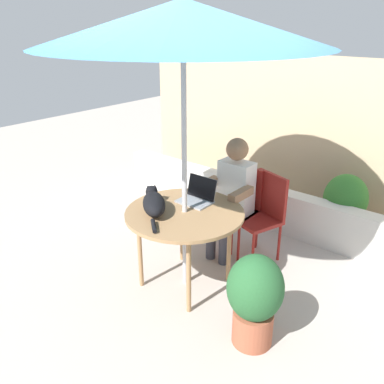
{
  "coord_description": "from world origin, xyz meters",
  "views": [
    {
      "loc": [
        2.09,
        -2.41,
        2.29
      ],
      "look_at": [
        0.0,
        0.1,
        0.89
      ],
      "focal_mm": 38.28,
      "sensor_mm": 36.0,
      "label": 1
    }
  ],
  "objects_px": {
    "patio_umbrella": "(183,23)",
    "chair_empty": "(264,210)",
    "cat": "(154,203)",
    "laptop": "(198,194)",
    "patio_table": "(185,218)",
    "person_seated": "(232,192)",
    "potted_plant_by_chair": "(345,204)",
    "potted_plant_near_fence": "(255,297)",
    "chair_occupied": "(240,202)"
  },
  "relations": [
    {
      "from": "patio_table",
      "to": "laptop",
      "type": "bearing_deg",
      "value": 101.11
    },
    {
      "from": "patio_table",
      "to": "chair_empty",
      "type": "bearing_deg",
      "value": 71.81
    },
    {
      "from": "patio_umbrella",
      "to": "laptop",
      "type": "bearing_deg",
      "value": 101.11
    },
    {
      "from": "patio_umbrella",
      "to": "cat",
      "type": "height_order",
      "value": "patio_umbrella"
    },
    {
      "from": "potted_plant_by_chair",
      "to": "cat",
      "type": "bearing_deg",
      "value": -116.32
    },
    {
      "from": "chair_occupied",
      "to": "chair_empty",
      "type": "bearing_deg",
      "value": -1.69
    },
    {
      "from": "chair_occupied",
      "to": "laptop",
      "type": "relative_size",
      "value": 2.9
    },
    {
      "from": "patio_umbrella",
      "to": "laptop",
      "type": "xyz_separation_m",
      "value": [
        -0.05,
        0.25,
        -1.45
      ]
    },
    {
      "from": "laptop",
      "to": "cat",
      "type": "bearing_deg",
      "value": -109.24
    },
    {
      "from": "chair_empty",
      "to": "cat",
      "type": "relative_size",
      "value": 1.76
    },
    {
      "from": "patio_table",
      "to": "chair_empty",
      "type": "relative_size",
      "value": 1.17
    },
    {
      "from": "chair_occupied",
      "to": "patio_table",
      "type": "bearing_deg",
      "value": -90.0
    },
    {
      "from": "chair_empty",
      "to": "cat",
      "type": "height_order",
      "value": "cat"
    },
    {
      "from": "person_seated",
      "to": "potted_plant_near_fence",
      "type": "relative_size",
      "value": 1.63
    },
    {
      "from": "potted_plant_near_fence",
      "to": "potted_plant_by_chair",
      "type": "xyz_separation_m",
      "value": [
        -0.1,
        2.04,
        -0.02
      ]
    },
    {
      "from": "chair_occupied",
      "to": "laptop",
      "type": "distance_m",
      "value": 0.69
    },
    {
      "from": "cat",
      "to": "potted_plant_near_fence",
      "type": "relative_size",
      "value": 0.67
    },
    {
      "from": "cat",
      "to": "chair_empty",
      "type": "bearing_deg",
      "value": 65.2
    },
    {
      "from": "patio_table",
      "to": "person_seated",
      "type": "height_order",
      "value": "person_seated"
    },
    {
      "from": "patio_umbrella",
      "to": "cat",
      "type": "distance_m",
      "value": 1.45
    },
    {
      "from": "patio_umbrella",
      "to": "chair_empty",
      "type": "distance_m",
      "value": 1.96
    },
    {
      "from": "person_seated",
      "to": "potted_plant_near_fence",
      "type": "distance_m",
      "value": 1.34
    },
    {
      "from": "cat",
      "to": "chair_occupied",
      "type": "bearing_deg",
      "value": 79.41
    },
    {
      "from": "patio_table",
      "to": "patio_umbrella",
      "type": "height_order",
      "value": "patio_umbrella"
    },
    {
      "from": "patio_table",
      "to": "person_seated",
      "type": "relative_size",
      "value": 0.85
    },
    {
      "from": "patio_umbrella",
      "to": "laptop",
      "type": "distance_m",
      "value": 1.47
    },
    {
      "from": "person_seated",
      "to": "potted_plant_by_chair",
      "type": "bearing_deg",
      "value": 54.01
    },
    {
      "from": "laptop",
      "to": "patio_umbrella",
      "type": "bearing_deg",
      "value": -78.89
    },
    {
      "from": "patio_umbrella",
      "to": "chair_occupied",
      "type": "xyz_separation_m",
      "value": [
        0.0,
        0.88,
        -1.73
      ]
    },
    {
      "from": "chair_occupied",
      "to": "potted_plant_near_fence",
      "type": "relative_size",
      "value": 1.18
    },
    {
      "from": "laptop",
      "to": "potted_plant_near_fence",
      "type": "bearing_deg",
      "value": -28.04
    },
    {
      "from": "chair_empty",
      "to": "person_seated",
      "type": "distance_m",
      "value": 0.37
    },
    {
      "from": "chair_occupied",
      "to": "potted_plant_by_chair",
      "type": "relative_size",
      "value": 1.2
    },
    {
      "from": "potted_plant_by_chair",
      "to": "potted_plant_near_fence",
      "type": "bearing_deg",
      "value": -87.07
    },
    {
      "from": "cat",
      "to": "potted_plant_near_fence",
      "type": "distance_m",
      "value": 1.16
    },
    {
      "from": "chair_occupied",
      "to": "cat",
      "type": "xyz_separation_m",
      "value": [
        -0.2,
        -1.06,
        0.31
      ]
    },
    {
      "from": "patio_umbrella",
      "to": "potted_plant_by_chair",
      "type": "distance_m",
      "value": 2.69
    },
    {
      "from": "potted_plant_near_fence",
      "to": "potted_plant_by_chair",
      "type": "relative_size",
      "value": 1.01
    },
    {
      "from": "person_seated",
      "to": "potted_plant_by_chair",
      "type": "relative_size",
      "value": 1.66
    },
    {
      "from": "chair_occupied",
      "to": "person_seated",
      "type": "bearing_deg",
      "value": -90.0
    },
    {
      "from": "chair_occupied",
      "to": "patio_umbrella",
      "type": "bearing_deg",
      "value": -90.0
    },
    {
      "from": "patio_umbrella",
      "to": "chair_empty",
      "type": "height_order",
      "value": "patio_umbrella"
    },
    {
      "from": "patio_table",
      "to": "potted_plant_by_chair",
      "type": "bearing_deg",
      "value": 66.59
    },
    {
      "from": "patio_umbrella",
      "to": "potted_plant_near_fence",
      "type": "distance_m",
      "value": 2.05
    },
    {
      "from": "patio_table",
      "to": "person_seated",
      "type": "distance_m",
      "value": 0.72
    },
    {
      "from": "chair_occupied",
      "to": "cat",
      "type": "relative_size",
      "value": 1.76
    },
    {
      "from": "patio_table",
      "to": "potted_plant_near_fence",
      "type": "bearing_deg",
      "value": -15.55
    },
    {
      "from": "patio_umbrella",
      "to": "person_seated",
      "type": "xyz_separation_m",
      "value": [
        0.0,
        0.72,
        -1.56
      ]
    },
    {
      "from": "potted_plant_near_fence",
      "to": "potted_plant_by_chair",
      "type": "bearing_deg",
      "value": 92.93
    },
    {
      "from": "cat",
      "to": "potted_plant_by_chair",
      "type": "bearing_deg",
      "value": 63.68
    }
  ]
}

